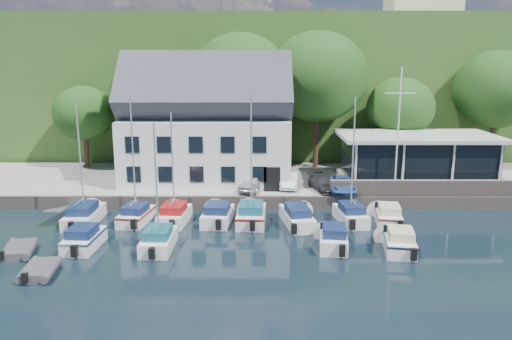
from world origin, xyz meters
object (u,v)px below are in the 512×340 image
object	(u,v)px
boat_r1_0	(80,161)
boat_r1_7	(388,214)
car_blue	(343,184)
boat_r1_6	(353,162)
boat_r1_4	(251,159)
boat_r2_0	(84,237)
boat_r2_4	(399,240)
dinghy_1	(40,269)
boat_r1_1	(134,165)
boat_r2_3	(333,236)
harbor_building	(207,131)
car_silver	(253,183)
dinghy_0	(19,248)
car_white	(290,180)
boat_r1_3	(218,213)
car_dgrey	(323,183)
boat_r1_2	(173,163)
flagpole	(398,132)
boat_r1_5	(297,215)
boat_r2_1	(156,181)
club_pavilion	(416,158)

from	to	relation	value
boat_r1_0	boat_r1_7	size ratio (longest dim) A/B	1.69
car_blue	boat_r1_6	size ratio (longest dim) A/B	0.43
boat_r1_4	boat_r2_0	xyz separation A→B (m)	(-10.21, -4.80, -3.89)
boat_r1_0	boat_r1_4	world-z (taller)	boat_r1_4
boat_r2_4	dinghy_1	bearing A→B (deg)	-161.07
boat_r1_1	boat_r2_3	bearing A→B (deg)	-11.36
boat_r1_0	boat_r1_6	xyz separation A→B (m)	(18.85, 0.20, -0.10)
boat_r1_1	harbor_building	bearing A→B (deg)	72.65
car_silver	dinghy_0	bearing A→B (deg)	-123.74
boat_r1_4	boat_r1_1	bearing A→B (deg)	-177.60
car_white	boat_r1_3	bearing A→B (deg)	-122.68
car_dgrey	boat_r1_3	distance (m)	9.71
boat_r1_4	boat_r2_3	world-z (taller)	boat_r1_4
boat_r1_6	car_silver	bearing A→B (deg)	136.97
boat_r1_7	boat_r1_4	bearing A→B (deg)	-171.57
car_blue	boat_r1_2	distance (m)	13.80
boat_r1_3	boat_r1_2	bearing A→B (deg)	-174.32
flagpole	boat_r1_7	distance (m)	7.08
boat_r1_5	boat_r1_7	bearing A→B (deg)	-5.78
harbor_building	dinghy_1	xyz separation A→B (m)	(-7.37, -17.67, -5.00)
boat_r1_3	boat_r1_5	bearing A→B (deg)	1.19
boat_r1_3	boat_r2_1	distance (m)	6.90
boat_r1_0	boat_r2_1	size ratio (longest dim) A/B	1.06
car_blue	boat_r1_5	distance (m)	6.62
car_white	boat_r1_0	xyz separation A→B (m)	(-14.94, -6.34, 2.85)
boat_r1_5	boat_r2_4	distance (m)	7.60
boat_r1_5	boat_r2_4	xyz separation A→B (m)	(5.79, -4.93, 0.00)
dinghy_0	dinghy_1	world-z (taller)	dinghy_0
car_white	boat_r2_0	distance (m)	17.39
dinghy_0	boat_r1_4	bearing A→B (deg)	8.70
dinghy_0	boat_r1_6	bearing A→B (deg)	1.76
flagpole	dinghy_1	xyz separation A→B (m)	(-22.58, -13.30, -5.54)
boat_r1_2	boat_r1_7	size ratio (longest dim) A/B	1.63
boat_r2_1	club_pavilion	bearing A→B (deg)	34.60
car_silver	boat_r2_3	distance (m)	11.20
car_silver	boat_r1_0	world-z (taller)	boat_r1_0
car_silver	car_blue	size ratio (longest dim) A/B	1.01
boat_r1_2	boat_r2_1	size ratio (longest dim) A/B	1.02
boat_r1_6	dinghy_0	size ratio (longest dim) A/B	2.86
boat_r1_2	dinghy_1	size ratio (longest dim) A/B	2.89
flagpole	boat_r1_3	distance (m)	15.29
car_white	boat_r1_5	xyz separation A→B (m)	(0.06, -6.64, -0.92)
car_silver	car_dgrey	xyz separation A→B (m)	(5.69, 0.08, -0.10)
car_dgrey	boat_r1_1	size ratio (longest dim) A/B	0.46
boat_r1_2	boat_r1_7	distance (m)	15.56
boat_r2_3	boat_r1_1	bearing A→B (deg)	167.08
boat_r1_1	boat_r1_5	bearing A→B (deg)	6.34
dinghy_0	boat_r1_0	bearing A→B (deg)	57.10
boat_r2_0	boat_r2_1	xyz separation A→B (m)	(4.61, -0.10, 3.53)
boat_r1_5	boat_r1_0	bearing A→B (deg)	169.90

